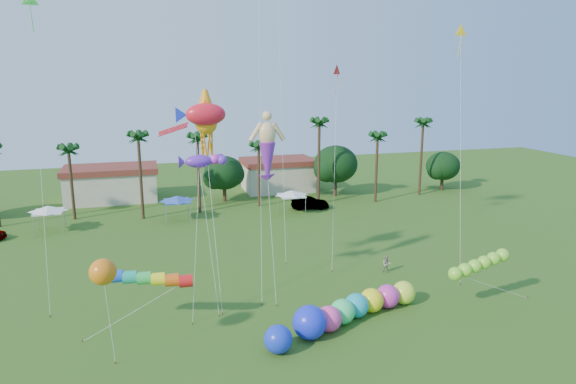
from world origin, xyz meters
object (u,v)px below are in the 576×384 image
object	(u,v)px
spectator_b	(387,264)
caterpillar_inflatable	(352,308)
car_b	(310,203)
blue_ball	(278,339)

from	to	relation	value
spectator_b	caterpillar_inflatable	xyz separation A→B (m)	(-6.54, -7.67, 0.18)
spectator_b	caterpillar_inflatable	distance (m)	10.09
spectator_b	car_b	bearing A→B (deg)	113.37
car_b	blue_ball	distance (m)	35.85
spectator_b	caterpillar_inflatable	world-z (taller)	caterpillar_inflatable
car_b	caterpillar_inflatable	size ratio (longest dim) A/B	0.44
car_b	spectator_b	world-z (taller)	car_b
car_b	caterpillar_inflatable	bearing A→B (deg)	175.91
spectator_b	blue_ball	world-z (taller)	blue_ball
blue_ball	spectator_b	bearing A→B (deg)	39.15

